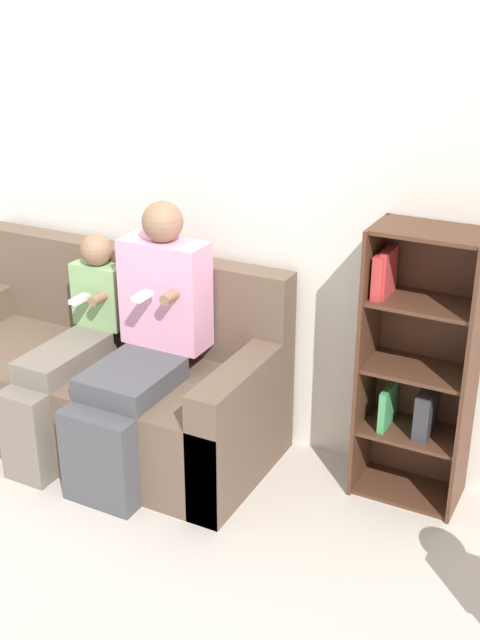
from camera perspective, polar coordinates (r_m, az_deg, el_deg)
The scene contains 6 objects.
ground_plane at distance 4.08m, azimuth -12.58°, elevation -11.61°, with size 14.00×14.00×0.00m, color #BCB2A8.
back_wall at distance 4.24m, azimuth -5.89°, elevation 9.27°, with size 10.00×0.06×2.55m.
couch at distance 4.31m, azimuth -9.81°, elevation -4.43°, with size 1.89×0.82×0.98m.
adult_seated at distance 3.89m, azimuth -6.83°, elevation -1.40°, with size 0.43×0.77×1.32m.
child_seated at distance 4.14m, azimuth -12.23°, elevation -2.17°, with size 0.28×0.79×1.08m.
bookshelf at distance 3.74m, azimuth 12.51°, elevation -3.06°, with size 0.49×0.32×1.32m.
Camera 1 is at (2.28, -2.48, 2.30)m, focal length 45.00 mm.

